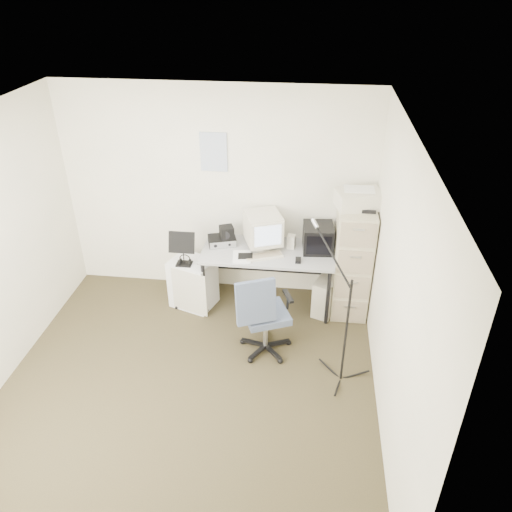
# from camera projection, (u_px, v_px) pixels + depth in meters

# --- Properties ---
(floor) EXTENTS (3.60, 3.60, 0.01)m
(floor) POSITION_uv_depth(u_px,v_px,m) (189.00, 386.00, 4.86)
(floor) COLOR #342D1E
(floor) RESTS_ON ground
(ceiling) EXTENTS (3.60, 3.60, 0.01)m
(ceiling) POSITION_uv_depth(u_px,v_px,m) (164.00, 133.00, 3.58)
(ceiling) COLOR white
(ceiling) RESTS_ON ground
(wall_back) EXTENTS (3.60, 0.02, 2.50)m
(wall_back) POSITION_uv_depth(u_px,v_px,m) (217.00, 194.00, 5.75)
(wall_back) COLOR white
(wall_back) RESTS_ON ground
(wall_front) EXTENTS (3.60, 0.02, 2.50)m
(wall_front) POSITION_uv_depth(u_px,v_px,m) (94.00, 461.00, 2.68)
(wall_front) COLOR white
(wall_front) RESTS_ON ground
(wall_right) EXTENTS (0.02, 3.60, 2.50)m
(wall_right) POSITION_uv_depth(u_px,v_px,m) (395.00, 293.00, 4.03)
(wall_right) COLOR white
(wall_right) RESTS_ON ground
(wall_calendar) EXTENTS (0.30, 0.02, 0.44)m
(wall_calendar) POSITION_uv_depth(u_px,v_px,m) (214.00, 152.00, 5.49)
(wall_calendar) COLOR white
(wall_calendar) RESTS_ON wall_back
(filing_cabinet) EXTENTS (0.40, 0.60, 1.30)m
(filing_cabinet) POSITION_uv_depth(u_px,v_px,m) (352.00, 261.00, 5.63)
(filing_cabinet) COLOR beige
(filing_cabinet) RESTS_ON floor
(printer) EXTENTS (0.54, 0.43, 0.18)m
(printer) POSITION_uv_depth(u_px,v_px,m) (359.00, 199.00, 5.28)
(printer) COLOR beige
(printer) RESTS_ON filing_cabinet
(desk) EXTENTS (1.50, 0.70, 0.73)m
(desk) POSITION_uv_depth(u_px,v_px,m) (268.00, 278.00, 5.84)
(desk) COLOR #9C9C9C
(desk) RESTS_ON floor
(crt_monitor) EXTENTS (0.49, 0.51, 0.42)m
(crt_monitor) POSITION_uv_depth(u_px,v_px,m) (263.00, 231.00, 5.62)
(crt_monitor) COLOR beige
(crt_monitor) RESTS_ON desk
(crt_tv) EXTENTS (0.36, 0.37, 0.30)m
(crt_tv) POSITION_uv_depth(u_px,v_px,m) (318.00, 238.00, 5.61)
(crt_tv) COLOR black
(crt_tv) RESTS_ON desk
(desk_speaker) EXTENTS (0.10, 0.10, 0.16)m
(desk_speaker) POSITION_uv_depth(u_px,v_px,m) (291.00, 242.00, 5.68)
(desk_speaker) COLOR beige
(desk_speaker) RESTS_ON desk
(keyboard) EXTENTS (0.45, 0.30, 0.02)m
(keyboard) POSITION_uv_depth(u_px,v_px,m) (264.00, 256.00, 5.53)
(keyboard) COLOR beige
(keyboard) RESTS_ON desk
(mouse) EXTENTS (0.06, 0.11, 0.03)m
(mouse) POSITION_uv_depth(u_px,v_px,m) (298.00, 260.00, 5.45)
(mouse) COLOR black
(mouse) RESTS_ON desk
(radio_receiver) EXTENTS (0.36, 0.31, 0.09)m
(radio_receiver) POSITION_uv_depth(u_px,v_px,m) (222.00, 240.00, 5.77)
(radio_receiver) COLOR black
(radio_receiver) RESTS_ON desk
(radio_speaker) EXTENTS (0.19, 0.19, 0.15)m
(radio_speaker) POSITION_uv_depth(u_px,v_px,m) (227.00, 232.00, 5.69)
(radio_speaker) COLOR black
(radio_speaker) RESTS_ON radio_receiver
(papers) EXTENTS (0.23, 0.29, 0.02)m
(papers) POSITION_uv_depth(u_px,v_px,m) (242.00, 257.00, 5.52)
(papers) COLOR white
(papers) RESTS_ON desk
(pc_tower) EXTENTS (0.37, 0.52, 0.45)m
(pc_tower) POSITION_uv_depth(u_px,v_px,m) (327.00, 293.00, 5.81)
(pc_tower) COLOR beige
(pc_tower) RESTS_ON floor
(office_chair) EXTENTS (0.73, 0.73, 0.97)m
(office_chair) POSITION_uv_depth(u_px,v_px,m) (266.00, 313.00, 5.07)
(office_chair) COLOR #373D56
(office_chair) RESTS_ON floor
(side_cart) EXTENTS (0.58, 0.52, 0.59)m
(side_cart) POSITION_uv_depth(u_px,v_px,m) (193.00, 283.00, 5.88)
(side_cart) COLOR white
(side_cart) RESTS_ON floor
(music_stand) EXTENTS (0.31, 0.18, 0.43)m
(music_stand) POSITION_uv_depth(u_px,v_px,m) (183.00, 248.00, 5.56)
(music_stand) COLOR black
(music_stand) RESTS_ON side_cart
(headphones) EXTENTS (0.15, 0.15, 0.03)m
(headphones) POSITION_uv_depth(u_px,v_px,m) (185.00, 261.00, 5.64)
(headphones) COLOR black
(headphones) RESTS_ON side_cart
(mic_stand) EXTENTS (0.03, 0.03, 1.53)m
(mic_stand) POSITION_uv_depth(u_px,v_px,m) (348.00, 317.00, 4.55)
(mic_stand) COLOR black
(mic_stand) RESTS_ON floor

